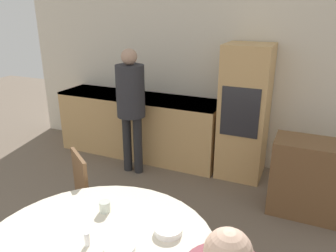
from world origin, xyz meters
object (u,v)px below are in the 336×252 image
object	(u,v)px
sideboard	(317,180)
chair_far_left	(72,200)
person_standing	(131,99)
bowl_near	(168,230)
oven_unit	(244,113)
bowl_centre	(120,248)
cup	(105,207)

from	to	relation	value
sideboard	chair_far_left	world-z (taller)	chair_far_left
person_standing	bowl_near	world-z (taller)	person_standing
oven_unit	bowl_near	xyz separation A→B (m)	(0.04, -2.44, -0.06)
chair_far_left	person_standing	size ratio (longest dim) A/B	0.57
bowl_near	bowl_centre	size ratio (longest dim) A/B	0.97
person_standing	bowl_near	bearing A→B (deg)	-54.29
chair_far_left	cup	world-z (taller)	chair_far_left
bowl_near	bowl_centre	bearing A→B (deg)	-126.67
oven_unit	person_standing	bearing A→B (deg)	-158.45
chair_far_left	cup	distance (m)	0.72
bowl_near	oven_unit	bearing A→B (deg)	90.84
bowl_centre	cup	bearing A→B (deg)	135.95
bowl_centre	bowl_near	bearing A→B (deg)	53.33
oven_unit	cup	xyz separation A→B (m)	(-0.46, -2.41, -0.04)
sideboard	cup	xyz separation A→B (m)	(-1.37, -1.80, 0.40)
cup	bowl_near	distance (m)	0.49
bowl_near	person_standing	bearing A→B (deg)	125.71
bowl_near	cup	bearing A→B (deg)	176.46
oven_unit	bowl_centre	xyz separation A→B (m)	(-0.16, -2.70, -0.06)
cup	oven_unit	bearing A→B (deg)	79.29
person_standing	bowl_centre	distance (m)	2.48
oven_unit	chair_far_left	xyz separation A→B (m)	(-1.04, -2.10, -0.33)
bowl_near	chair_far_left	bearing A→B (deg)	162.20
sideboard	bowl_centre	world-z (taller)	sideboard
chair_far_left	person_standing	bearing A→B (deg)	136.87
oven_unit	bowl_centre	distance (m)	2.70
person_standing	cup	world-z (taller)	person_standing
person_standing	oven_unit	bearing A→B (deg)	21.55
cup	person_standing	bearing A→B (deg)	115.13
oven_unit	bowl_near	size ratio (longest dim) A/B	9.56
chair_far_left	bowl_centre	xyz separation A→B (m)	(0.88, -0.60, 0.26)
cup	bowl_centre	world-z (taller)	cup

